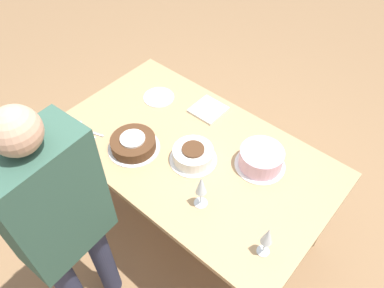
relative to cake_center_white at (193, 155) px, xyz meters
The scene contains 11 objects.
ground_plane 0.79m from the cake_center_white, 135.70° to the left, with size 12.00×12.00×0.00m, color #8E6B47.
dining_table 0.16m from the cake_center_white, 135.70° to the left, with size 1.58×0.92×0.75m.
cake_center_white is the anchor object (origin of this frame).
cake_front_chocolate 0.34m from the cake_center_white, 153.51° to the right, with size 0.29×0.29×0.08m.
cake_back_decorated 0.36m from the cake_center_white, 34.70° to the left, with size 0.27×0.27×0.11m.
wine_glass_near 0.63m from the cake_center_white, 18.91° to the right, with size 0.06×0.06×0.20m.
wine_glass_far 0.30m from the cake_center_white, 41.69° to the right, with size 0.07×0.07×0.21m.
dessert_plate_left 0.56m from the cake_center_white, 153.82° to the left, with size 0.19×0.19×0.01m.
fork_pile 0.65m from the cake_center_white, 156.94° to the right, with size 0.20×0.11×0.01m.
napkin_stack 0.40m from the cake_center_white, 117.31° to the left, with size 0.19×0.19×0.02m.
person_cutting 0.76m from the cake_center_white, 98.81° to the right, with size 0.24×0.41×1.56m.
Camera 1 is at (0.90, -1.04, 2.32)m, focal length 35.00 mm.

